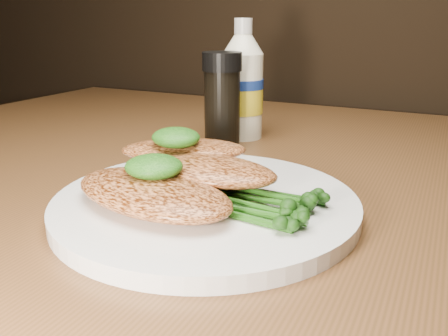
% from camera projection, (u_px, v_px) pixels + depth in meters
% --- Properties ---
extents(plate, '(0.28, 0.28, 0.01)m').
position_uv_depth(plate, '(206.00, 203.00, 0.44)').
color(plate, white).
rests_on(plate, dining_table).
extents(chicken_front, '(0.18, 0.12, 0.03)m').
position_uv_depth(chicken_front, '(152.00, 193.00, 0.40)').
color(chicken_front, '#CD7741').
rests_on(chicken_front, plate).
extents(chicken_mid, '(0.15, 0.08, 0.02)m').
position_uv_depth(chicken_mid, '(201.00, 169.00, 0.44)').
color(chicken_mid, '#CD7741').
rests_on(chicken_mid, plate).
extents(chicken_back, '(0.15, 0.12, 0.02)m').
position_uv_depth(chicken_back, '(184.00, 150.00, 0.48)').
color(chicken_back, '#CD7741').
rests_on(chicken_back, plate).
extents(pesto_front, '(0.06, 0.05, 0.02)m').
position_uv_depth(pesto_front, '(154.00, 166.00, 0.41)').
color(pesto_front, '#083609').
rests_on(pesto_front, chicken_front).
extents(pesto_back, '(0.06, 0.06, 0.02)m').
position_uv_depth(pesto_back, '(176.00, 137.00, 0.47)').
color(pesto_back, '#083609').
rests_on(pesto_back, chicken_back).
extents(broccolini_bundle, '(0.14, 0.11, 0.02)m').
position_uv_depth(broccolini_bundle, '(254.00, 197.00, 0.40)').
color(broccolini_bundle, '#1F5312').
rests_on(broccolini_bundle, plate).
extents(mayo_bottle, '(0.07, 0.07, 0.17)m').
position_uv_depth(mayo_bottle, '(243.00, 80.00, 0.68)').
color(mayo_bottle, white).
rests_on(mayo_bottle, dining_table).
extents(pepper_grinder, '(0.06, 0.06, 0.13)m').
position_uv_depth(pepper_grinder, '(222.00, 101.00, 0.63)').
color(pepper_grinder, black).
rests_on(pepper_grinder, dining_table).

